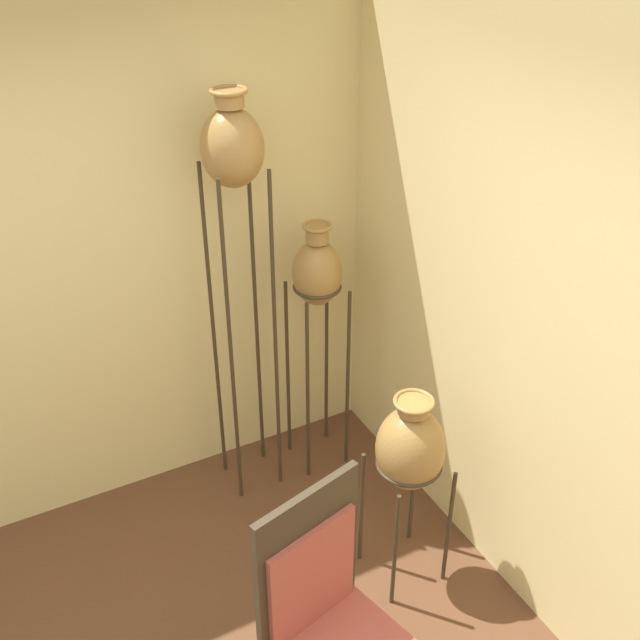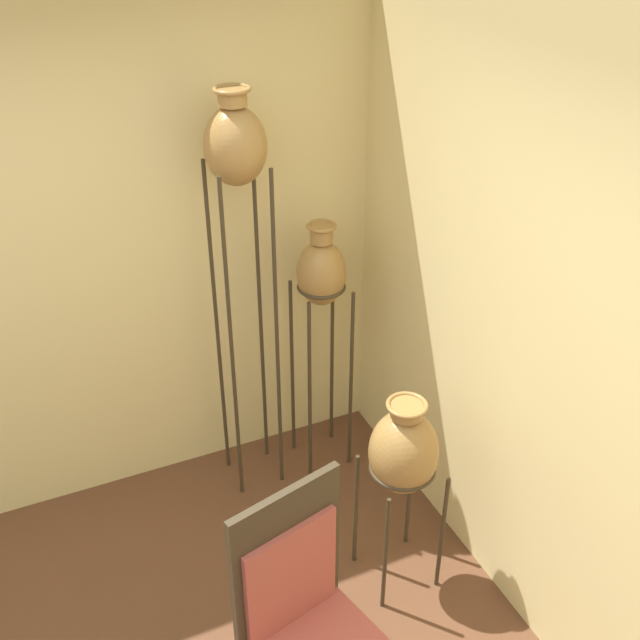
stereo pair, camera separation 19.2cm
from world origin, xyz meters
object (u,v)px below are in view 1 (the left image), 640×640
(vase_stand_medium, at_px, (317,279))
(vase_stand_short, at_px, (410,449))
(vase_stand_tall, at_px, (233,164))
(chair, at_px, (328,616))

(vase_stand_medium, distance_m, vase_stand_short, 1.02)
(vase_stand_tall, bearing_deg, vase_stand_medium, -3.05)
(vase_stand_medium, relative_size, chair, 1.26)
(chair, bearing_deg, vase_stand_medium, 49.30)
(vase_stand_medium, relative_size, vase_stand_short, 1.42)
(vase_stand_tall, relative_size, vase_stand_short, 2.09)
(vase_stand_medium, bearing_deg, chair, -116.24)
(vase_stand_medium, bearing_deg, vase_stand_short, -91.44)
(vase_stand_tall, height_order, vase_stand_medium, vase_stand_tall)
(vase_stand_tall, bearing_deg, vase_stand_short, -68.02)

